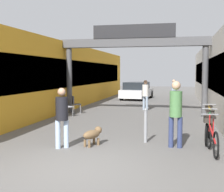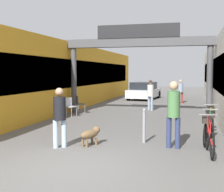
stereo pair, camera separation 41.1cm
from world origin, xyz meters
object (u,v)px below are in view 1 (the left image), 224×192
object	(u,v)px
pedestrian_companion	(176,109)
bicycle_green_second	(209,127)
bollard_post_metal	(146,125)
cafe_chair_black_farther	(75,103)
bicycle_orange_third	(210,120)
pedestrian_elderly_walking	(174,90)
pedestrian_carrying_crate	(145,93)
cafe_chair_aluminium_nearer	(66,105)
dog_on_leash	(93,134)
parked_car_white	(137,91)
bicycle_red_nearest	(211,136)
pedestrian_with_dog	(62,114)

from	to	relation	value
pedestrian_companion	bicycle_green_second	world-z (taller)	pedestrian_companion
bollard_post_metal	bicycle_green_second	bearing A→B (deg)	16.00
bicycle_green_second	cafe_chair_black_farther	bearing A→B (deg)	139.17
pedestrian_companion	bicycle_orange_third	xyz separation A→B (m)	(1.13, 2.38, -0.64)
bicycle_green_second	cafe_chair_black_farther	size ratio (longest dim) A/B	1.88
bicycle_green_second	pedestrian_elderly_walking	bearing A→B (deg)	96.13
pedestrian_carrying_crate	cafe_chair_aluminium_nearer	world-z (taller)	pedestrian_carrying_crate
pedestrian_elderly_walking	dog_on_leash	xyz separation A→B (m)	(-1.99, -13.10, -0.58)
pedestrian_companion	bollard_post_metal	world-z (taller)	pedestrian_companion
parked_car_white	bicycle_green_second	bearing A→B (deg)	-73.93
bollard_post_metal	pedestrian_carrying_crate	bearing A→B (deg)	96.25
bicycle_green_second	dog_on_leash	bearing A→B (deg)	-159.19
bicycle_red_nearest	cafe_chair_aluminium_nearer	bearing A→B (deg)	138.16
pedestrian_with_dog	bicycle_red_nearest	xyz separation A→B (m)	(3.98, 0.40, -0.51)
bicycle_orange_third	cafe_chair_aluminium_nearer	xyz separation A→B (m)	(-6.24, 2.71, 0.10)
pedestrian_elderly_walking	dog_on_leash	distance (m)	13.26
pedestrian_carrying_crate	cafe_chair_aluminium_nearer	bearing A→B (deg)	-135.43
bicycle_orange_third	bicycle_red_nearest	bearing A→B (deg)	-94.25
pedestrian_elderly_walking	cafe_chair_aluminium_nearer	bearing A→B (deg)	-121.77
pedestrian_with_dog	bicycle_orange_third	size ratio (longest dim) A/B	0.98
pedestrian_elderly_walking	bicycle_orange_third	xyz separation A→B (m)	(1.43, -10.47, -0.47)
bicycle_red_nearest	bicycle_orange_third	world-z (taller)	same
cafe_chair_aluminium_nearer	bicycle_red_nearest	bearing A→B (deg)	-41.84
pedestrian_carrying_crate	pedestrian_companion	bearing A→B (deg)	-78.24
cafe_chair_black_farther	bicycle_orange_third	bearing A→B (deg)	-31.68
cafe_chair_black_farther	pedestrian_companion	bearing A→B (deg)	-50.73
cafe_chair_black_farther	bicycle_red_nearest	bearing A→B (deg)	-47.40
bicycle_red_nearest	cafe_chair_black_farther	world-z (taller)	bicycle_red_nearest
bicycle_orange_third	bollard_post_metal	world-z (taller)	bollard_post_metal
pedestrian_carrying_crate	bicycle_red_nearest	bearing A→B (deg)	-72.95
bicycle_green_second	cafe_chair_aluminium_nearer	world-z (taller)	bicycle_green_second
pedestrian_with_dog	cafe_chair_black_farther	bearing A→B (deg)	106.25
bicycle_red_nearest	cafe_chair_aluminium_nearer	size ratio (longest dim) A/B	1.90
pedestrian_companion	bollard_post_metal	xyz separation A→B (m)	(-0.88, 0.46, -0.55)
cafe_chair_aluminium_nearer	pedestrian_with_dog	bearing A→B (deg)	-70.45
bicycle_orange_third	pedestrian_carrying_crate	bearing A→B (deg)	115.51
bicycle_orange_third	parked_car_white	size ratio (longest dim) A/B	0.40
bicycle_orange_third	bollard_post_metal	bearing A→B (deg)	-136.23
pedestrian_elderly_walking	cafe_chair_black_farther	xyz separation A→B (m)	(-4.76, -6.64, -0.37)
pedestrian_with_dog	pedestrian_companion	world-z (taller)	pedestrian_companion
cafe_chair_black_farther	bicycle_green_second	bearing A→B (deg)	-40.83
pedestrian_elderly_walking	bicycle_red_nearest	xyz separation A→B (m)	(1.23, -13.16, -0.47)
pedestrian_elderly_walking	cafe_chair_black_farther	distance (m)	8.18
bicycle_green_second	pedestrian_companion	bearing A→B (deg)	-134.50
pedestrian_elderly_walking	pedestrian_companion	bearing A→B (deg)	-88.63
bicycle_red_nearest	parked_car_white	world-z (taller)	parked_car_white
bollard_post_metal	parked_car_white	xyz separation A→B (m)	(-2.29, 14.89, 0.12)
bicycle_orange_third	cafe_chair_aluminium_nearer	distance (m)	6.80
bollard_post_metal	pedestrian_companion	bearing A→B (deg)	-27.43
bicycle_red_nearest	cafe_chair_black_farther	size ratio (longest dim) A/B	1.90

